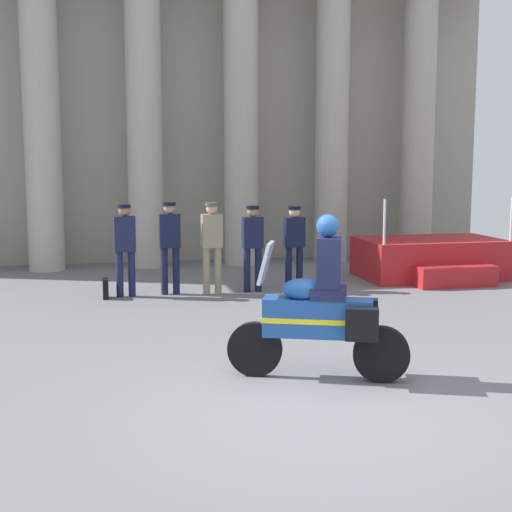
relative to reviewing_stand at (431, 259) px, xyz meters
name	(u,v)px	position (x,y,z in m)	size (l,w,h in m)	color
ground_plane	(317,406)	(-4.76, -7.07, -0.40)	(28.00, 28.00, 0.00)	slate
colonnade_backdrop	(190,99)	(-4.66, 3.44, 3.54)	(15.37, 1.66, 7.55)	#A49F91
reviewing_stand	(431,259)	(0.00, 0.00, 0.00)	(2.94, 2.29, 1.74)	#B21E23
officer_in_row_0	(125,243)	(-6.42, -0.69, 0.60)	(0.38, 0.24, 1.70)	#191E42
officer_in_row_1	(170,240)	(-5.60, -0.63, 0.61)	(0.38, 0.24, 1.72)	#141938
officer_in_row_2	(212,240)	(-4.83, -0.77, 0.61)	(0.38, 0.24, 1.71)	gray
officer_in_row_3	(253,241)	(-4.04, -0.70, 0.56)	(0.38, 0.24, 1.64)	#141938
officer_in_row_4	(294,241)	(-3.23, -0.73, 0.55)	(0.38, 0.24, 1.62)	black
motorcycle_with_rider	(324,311)	(-4.42, -6.22, 0.39)	(1.99, 1.00, 1.90)	black
briefcase_on_ground	(106,289)	(-6.79, -0.77, -0.22)	(0.10, 0.32, 0.36)	black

